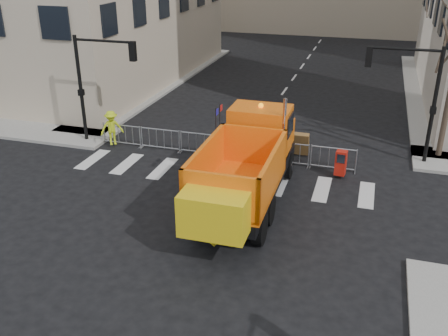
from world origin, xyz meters
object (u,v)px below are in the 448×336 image
(cop_a, at_px, (243,148))
(worker, at_px, (112,128))
(newspaper_box, at_px, (341,163))
(plow_truck, at_px, (247,164))
(cop_c, at_px, (286,153))
(cop_b, at_px, (280,153))

(cop_a, xyz_separation_m, worker, (-6.80, 0.20, 0.22))
(cop_a, distance_m, newspaper_box, 4.40)
(worker, distance_m, newspaper_box, 11.21)
(plow_truck, distance_m, cop_c, 3.98)
(cop_b, xyz_separation_m, worker, (-8.51, 0.20, 0.22))
(plow_truck, bearing_deg, cop_a, 16.05)
(cop_c, distance_m, newspaper_box, 2.43)
(newspaper_box, bearing_deg, cop_c, -176.62)
(cop_b, bearing_deg, cop_a, 5.12)
(plow_truck, relative_size, cop_b, 6.42)
(plow_truck, height_order, newspaper_box, plow_truck)
(plow_truck, bearing_deg, worker, 63.04)
(cop_a, distance_m, cop_c, 1.97)
(plow_truck, height_order, cop_c, plow_truck)
(cop_a, relative_size, newspaper_box, 1.46)
(cop_c, height_order, worker, worker)
(cop_a, xyz_separation_m, cop_b, (1.71, 0.00, 0.00))
(cop_c, bearing_deg, newspaper_box, 111.42)
(plow_truck, distance_m, worker, 8.88)
(cop_a, relative_size, worker, 0.92)
(plow_truck, height_order, cop_a, plow_truck)
(cop_c, bearing_deg, cop_b, -65.20)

